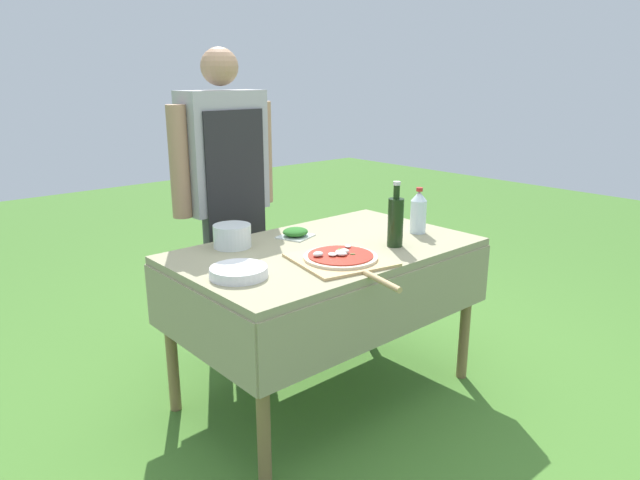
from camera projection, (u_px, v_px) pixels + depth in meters
name	position (u px, v px, depth m)	size (l,w,h in m)	color
ground_plane	(326.00, 392.00, 2.82)	(12.00, 12.00, 0.00)	#477A2D
prep_table	(326.00, 266.00, 2.64)	(1.39, 0.85, 0.75)	gray
person_cook	(225.00, 182.00, 2.98)	(0.62, 0.22, 1.65)	#4C4C51
pizza_on_peel	(342.00, 259.00, 2.40)	(0.44, 0.63, 0.06)	tan
oil_bottle	(396.00, 221.00, 2.60)	(0.07, 0.07, 0.30)	black
water_bottle	(418.00, 212.00, 2.83)	(0.08, 0.08, 0.23)	silver
herb_container	(295.00, 233.00, 2.77)	(0.19, 0.18, 0.04)	silver
mixing_tub	(232.00, 236.00, 2.60)	(0.17, 0.17, 0.10)	silver
plate_stack	(239.00, 272.00, 2.22)	(0.23, 0.23, 0.04)	white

